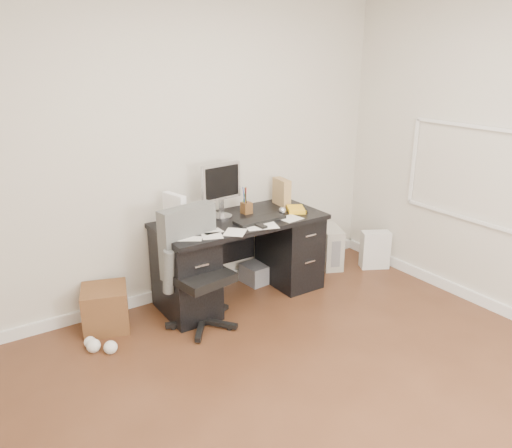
% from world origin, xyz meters
% --- Properties ---
extents(ground, '(4.00, 4.00, 0.00)m').
position_xyz_m(ground, '(0.00, 0.00, 0.00)').
color(ground, '#472817').
rests_on(ground, ground).
extents(room_shell, '(4.02, 4.02, 2.71)m').
position_xyz_m(room_shell, '(0.03, 0.03, 1.66)').
color(room_shell, beige).
rests_on(room_shell, ground).
extents(desk, '(1.50, 0.70, 0.75)m').
position_xyz_m(desk, '(0.30, 1.65, 0.40)').
color(desk, black).
rests_on(desk, ground).
extents(loose_papers, '(1.10, 0.60, 0.00)m').
position_xyz_m(loose_papers, '(0.10, 1.60, 0.75)').
color(loose_papers, white).
rests_on(loose_papers, desk).
extents(lcd_monitor, '(0.42, 0.27, 0.50)m').
position_xyz_m(lcd_monitor, '(0.18, 1.78, 1.00)').
color(lcd_monitor, '#A9A9AD').
rests_on(lcd_monitor, desk).
extents(keyboard, '(0.47, 0.18, 0.03)m').
position_xyz_m(keyboard, '(0.41, 1.50, 0.76)').
color(keyboard, black).
rests_on(keyboard, desk).
extents(computer_mouse, '(0.07, 0.07, 0.07)m').
position_xyz_m(computer_mouse, '(0.69, 1.55, 0.78)').
color(computer_mouse, '#A9A9AD').
rests_on(computer_mouse, desk).
extents(travel_mug, '(0.09, 0.09, 0.17)m').
position_xyz_m(travel_mug, '(-0.39, 1.60, 0.83)').
color(travel_mug, navy).
rests_on(travel_mug, desk).
extents(white_binder, '(0.17, 0.27, 0.29)m').
position_xyz_m(white_binder, '(-0.26, 1.77, 0.89)').
color(white_binder, white).
rests_on(white_binder, desk).
extents(magazine_file, '(0.13, 0.23, 0.25)m').
position_xyz_m(magazine_file, '(0.86, 1.80, 0.88)').
color(magazine_file, '#A3844F').
rests_on(magazine_file, desk).
extents(pen_cup, '(0.11, 0.11, 0.25)m').
position_xyz_m(pen_cup, '(0.43, 1.76, 0.87)').
color(pen_cup, '#563418').
rests_on(pen_cup, desk).
extents(yellow_book, '(0.24, 0.26, 0.04)m').
position_xyz_m(yellow_book, '(0.85, 1.55, 0.77)').
color(yellow_book, yellow).
rests_on(yellow_book, desk).
extents(paper_remote, '(0.32, 0.28, 0.02)m').
position_xyz_m(paper_remote, '(0.35, 1.39, 0.76)').
color(paper_remote, white).
rests_on(paper_remote, desk).
extents(office_chair, '(0.64, 0.64, 0.98)m').
position_xyz_m(office_chair, '(-0.24, 1.38, 0.49)').
color(office_chair, '#4C4E4B').
rests_on(office_chair, ground).
extents(pc_tower, '(0.34, 0.46, 0.42)m').
position_xyz_m(pc_tower, '(1.45, 1.74, 0.21)').
color(pc_tower, '#AAA799').
rests_on(pc_tower, ground).
extents(shopping_bag, '(0.35, 0.32, 0.39)m').
position_xyz_m(shopping_bag, '(1.81, 1.43, 0.20)').
color(shopping_bag, silver).
rests_on(shopping_bag, ground).
extents(wicker_basket, '(0.44, 0.44, 0.35)m').
position_xyz_m(wicker_basket, '(-0.91, 1.77, 0.18)').
color(wicker_basket, '#472815').
rests_on(wicker_basket, ground).
extents(desk_printer, '(0.34, 0.29, 0.19)m').
position_xyz_m(desk_printer, '(0.62, 1.82, 0.09)').
color(desk_printer, slate).
rests_on(desk_printer, ground).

